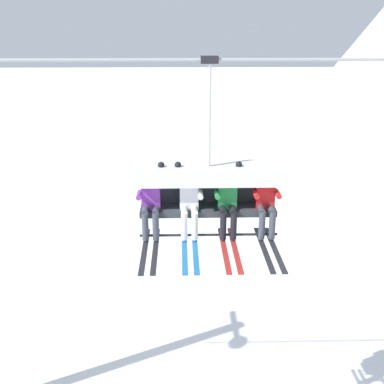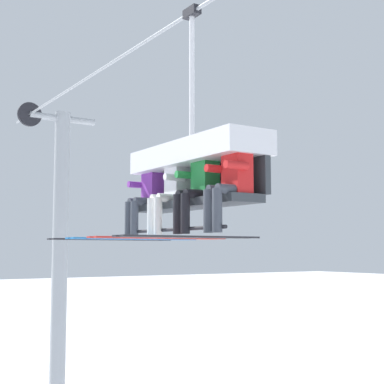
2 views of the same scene
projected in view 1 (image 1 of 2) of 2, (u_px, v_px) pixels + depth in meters
name	position (u px, v px, depth m)	size (l,w,h in m)	color
mountain_peak_west	(383.00, 55.00, 53.43)	(16.38, 16.38, 11.26)	silver
lift_cable	(245.00, 60.00, 7.58)	(17.01, 0.05, 0.05)	#9EA3A8
chairlift_chair	(208.00, 181.00, 8.30)	(2.40, 0.74, 2.95)	#33383D
skier_purple	(151.00, 201.00, 8.17)	(0.48, 1.70, 1.34)	purple
skier_white	(189.00, 200.00, 8.18)	(0.48, 1.70, 1.34)	silver
skier_green	(228.00, 200.00, 8.20)	(0.48, 1.70, 1.34)	#23843D
skier_red	(266.00, 201.00, 8.22)	(0.46, 1.70, 1.23)	red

